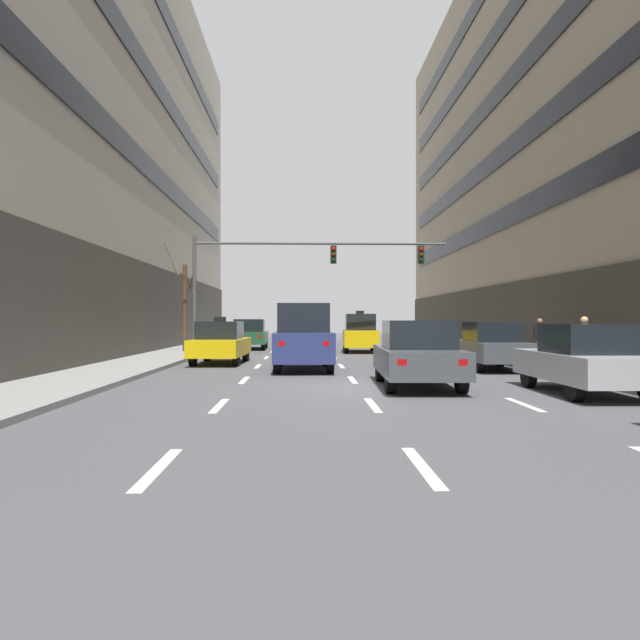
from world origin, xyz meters
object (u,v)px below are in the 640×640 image
car_parked_2 (491,346)px  traffic_signal_0 (292,265)px  pedestrian_0 (540,337)px  pedestrian_1 (584,340)px  street_tree_0 (185,304)px  car_driving_4 (250,334)px  car_driving_0 (303,337)px  taxi_driving_2 (221,343)px  car_parked_1 (584,360)px  taxi_driving_1 (360,333)px  car_driving_3 (417,354)px

car_parked_2 → traffic_signal_0: 11.08m
pedestrian_0 → car_parked_2: bearing=-141.9°
pedestrian_1 → street_tree_0: bearing=138.4°
car_parked_2 → traffic_signal_0: (-7.02, 7.84, 3.47)m
car_driving_4 → street_tree_0: (-2.78, -4.88, 1.61)m
car_driving_0 → taxi_driving_2: (-3.21, 2.88, -0.31)m
taxi_driving_2 → car_parked_2: bearing=-16.5°
traffic_signal_0 → car_driving_0: bearing=-85.9°
car_driving_0 → car_parked_1: 9.40m
street_tree_0 → car_driving_4: bearing=60.4°
car_driving_4 → street_tree_0: 5.84m
taxi_driving_1 → car_driving_3: bearing=-90.2°
car_driving_0 → pedestrian_1: 8.79m
car_driving_3 → taxi_driving_1: bearing=89.8°
taxi_driving_1 → traffic_signal_0: bearing=-138.5°
car_parked_2 → pedestrian_1: size_ratio=2.63×
taxi_driving_2 → car_driving_3: taxi_driving_2 is taller
car_driving_0 → car_parked_1: car_driving_0 is taller
car_parked_1 → street_tree_0: (-12.33, 16.17, 1.66)m
street_tree_0 → car_parked_2: bearing=-37.1°
car_driving_4 → car_parked_2: 17.12m
car_driving_0 → car_parked_2: car_driving_0 is taller
car_driving_3 → pedestrian_0: (6.03, 7.24, 0.24)m
car_parked_2 → traffic_signal_0: traffic_signal_0 is taller
pedestrian_0 → taxi_driving_2: bearing=175.6°
taxi_driving_1 → car_parked_2: size_ratio=0.96×
taxi_driving_2 → car_driving_0: bearing=-41.9°
car_driving_0 → traffic_signal_0: bearing=94.1°
car_driving_0 → taxi_driving_2: bearing=138.1°
taxi_driving_2 → pedestrian_1: size_ratio=2.66×
car_parked_1 → car_parked_2: size_ratio=0.99×
pedestrian_0 → car_driving_0: bearing=-167.7°
car_driving_4 → car_parked_1: car_driving_4 is taller
taxi_driving_1 → car_driving_3: (-0.07, -16.27, -0.16)m
taxi_driving_2 → traffic_signal_0: traffic_signal_0 is taller
traffic_signal_0 → car_parked_2: bearing=-48.2°
traffic_signal_0 → pedestrian_1: 14.42m
car_driving_4 → pedestrian_0: bearing=-45.6°
street_tree_0 → pedestrian_0: size_ratio=3.34×
traffic_signal_0 → pedestrian_0: size_ratio=7.43×
traffic_signal_0 → street_tree_0: traffic_signal_0 is taller
car_parked_2 → street_tree_0: 15.55m
car_driving_4 → car_parked_1: size_ratio=1.08×
taxi_driving_1 → traffic_signal_0: traffic_signal_0 is taller
street_tree_0 → pedestrian_1: street_tree_0 is taller
car_driving_4 → pedestrian_1: 20.72m
traffic_signal_0 → street_tree_0: bearing=164.3°
car_driving_0 → taxi_driving_1: bearing=74.9°
car_parked_2 → pedestrian_0: pedestrian_0 is taller
car_parked_2 → car_parked_1: bearing=-90.0°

